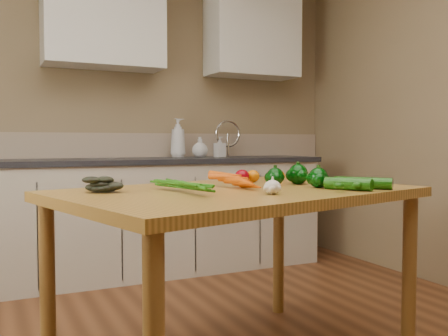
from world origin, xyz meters
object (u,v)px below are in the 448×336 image
carrot_bunch (219,181)px  garlic_bulb (272,187)px  pepper_a (275,177)px  tomato_c (279,176)px  soap_bottle_a (178,138)px  table (238,209)px  pepper_b (298,174)px  tomato_a (242,176)px  pepper_c (318,178)px  zucchini_a (363,183)px  tomato_b (253,176)px  zucchini_b (348,184)px  soap_bottle_c (200,147)px  soap_bottle_b (220,147)px  leafy_greens (107,179)px

carrot_bunch → garlic_bulb: (0.11, -0.28, -0.01)m
pepper_a → tomato_c: size_ratio=1.34×
garlic_bulb → carrot_bunch: bearing=110.8°
soap_bottle_a → tomato_c: 1.69m
table → pepper_b: 0.41m
tomato_c → soap_bottle_a: bearing=88.3°
carrot_bunch → pepper_b: pepper_b is taller
table → tomato_a: tomato_a is taller
pepper_c → tomato_c: size_ratio=1.43×
pepper_a → garlic_bulb: bearing=-122.8°
pepper_c → zucchini_a: 0.20m
table → tomato_b: (0.24, 0.30, 0.12)m
table → tomato_c: tomato_c is taller
tomato_b → zucchini_b: bearing=-73.5°
carrot_bunch → pepper_c: 0.46m
garlic_bulb → tomato_a: size_ratio=0.90×
soap_bottle_c → zucchini_b: bearing=82.2°
soap_bottle_b → zucchini_a: bearing=-111.5°
soap_bottle_a → pepper_b: (-0.06, -1.87, -0.19)m
table → tomato_c: 0.49m
soap_bottle_c → leafy_greens: (-1.15, -1.76, -0.11)m
tomato_c → soap_bottle_c: bearing=82.4°
pepper_a → zucchini_a: (0.26, -0.32, -0.02)m
soap_bottle_b → zucchini_b: (-0.38, -2.13, -0.14)m
tomato_a → tomato_b: size_ratio=1.09×
pepper_b → zucchini_a: bearing=-68.7°
garlic_bulb → tomato_c: 0.66m
soap_bottle_b → carrot_bunch: soap_bottle_b is taller
pepper_a → tomato_b: bearing=91.3°
pepper_b → zucchini_a: 0.35m
carrot_bunch → pepper_c: (0.44, -0.12, 0.01)m
tomato_c → garlic_bulb: bearing=-124.1°
soap_bottle_a → leafy_greens: soap_bottle_a is taller
soap_bottle_c → pepper_a: size_ratio=2.00×
soap_bottle_a → garlic_bulb: size_ratio=4.81×
tomato_a → tomato_b: bearing=17.5°
table → pepper_a: size_ratio=20.49×
soap_bottle_a → soap_bottle_c: bearing=-135.6°
pepper_c → soap_bottle_c: bearing=83.0°
leafy_greens → tomato_c: 0.96m
pepper_a → pepper_c: size_ratio=0.93×
soap_bottle_c → garlic_bulb: 2.21m
pepper_a → soap_bottle_b: bearing=73.2°
tomato_a → zucchini_b: (0.24, -0.53, -0.01)m
soap_bottle_b → tomato_b: bearing=-123.1°
tomato_b → zucchini_b: (0.16, -0.55, -0.00)m
tomato_b → tomato_c: tomato_b is taller
soap_bottle_a → tomato_b: 1.69m
soap_bottle_c → zucchini_b: 2.14m
carrot_bunch → pepper_b: 0.47m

